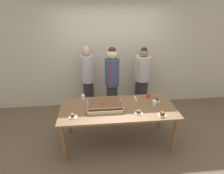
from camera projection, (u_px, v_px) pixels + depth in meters
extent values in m
plane|color=brown|center=(118.00, 141.00, 3.77)|extent=(12.00, 12.00, 0.00)
cube|color=beige|center=(110.00, 48.00, 4.57)|extent=(8.00, 0.12, 3.00)
cube|color=brown|center=(118.00, 109.00, 3.44)|extent=(2.10, 0.92, 0.04)
cylinder|color=brown|center=(64.00, 143.00, 3.19)|extent=(0.07, 0.07, 0.75)
cylinder|color=brown|center=(174.00, 136.00, 3.36)|extent=(0.07, 0.07, 0.75)
cylinder|color=brown|center=(69.00, 118.00, 3.87)|extent=(0.07, 0.07, 0.75)
cylinder|color=brown|center=(160.00, 112.00, 4.04)|extent=(0.07, 0.07, 0.75)
cube|color=beige|center=(105.00, 107.00, 3.43)|extent=(0.64, 0.44, 0.01)
cube|color=beige|center=(106.00, 113.00, 3.22)|extent=(0.64, 0.01, 0.05)
cube|color=beige|center=(104.00, 100.00, 3.61)|extent=(0.64, 0.01, 0.05)
cube|color=beige|center=(87.00, 107.00, 3.39)|extent=(0.01, 0.44, 0.05)
cube|color=beige|center=(122.00, 105.00, 3.44)|extent=(0.01, 0.44, 0.05)
cube|color=brown|center=(105.00, 105.00, 3.41)|extent=(0.57, 0.37, 0.09)
sphere|color=#2D84E0|center=(93.00, 100.00, 3.47)|extent=(0.03, 0.03, 0.03)
sphere|color=green|center=(100.00, 103.00, 3.37)|extent=(0.03, 0.03, 0.03)
sphere|color=red|center=(102.00, 104.00, 3.33)|extent=(0.03, 0.03, 0.03)
sphere|color=#2D84E0|center=(112.00, 98.00, 3.53)|extent=(0.03, 0.03, 0.03)
sphere|color=orange|center=(106.00, 100.00, 3.46)|extent=(0.03, 0.03, 0.03)
cylinder|color=white|center=(73.00, 117.00, 3.16)|extent=(0.15, 0.15, 0.01)
cube|color=brown|center=(73.00, 115.00, 3.15)|extent=(0.05, 0.07, 0.05)
cylinder|color=white|center=(162.00, 115.00, 3.20)|extent=(0.15, 0.15, 0.01)
cube|color=brown|center=(162.00, 114.00, 3.18)|extent=(0.07, 0.06, 0.06)
cylinder|color=white|center=(156.00, 101.00, 3.64)|extent=(0.15, 0.15, 0.01)
cube|color=brown|center=(157.00, 99.00, 3.63)|extent=(0.06, 0.07, 0.07)
cylinder|color=white|center=(139.00, 113.00, 3.26)|extent=(0.15, 0.15, 0.01)
cube|color=brown|center=(139.00, 112.00, 3.25)|extent=(0.07, 0.05, 0.05)
cylinder|color=white|center=(155.00, 103.00, 3.49)|extent=(0.07, 0.07, 0.10)
cylinder|color=white|center=(83.00, 97.00, 3.69)|extent=(0.07, 0.07, 0.10)
cylinder|color=red|center=(149.00, 96.00, 3.75)|extent=(0.07, 0.07, 0.10)
cube|color=silver|center=(136.00, 98.00, 3.74)|extent=(0.03, 0.20, 0.01)
cylinder|color=#28282D|center=(141.00, 95.00, 4.69)|extent=(0.30, 0.30, 0.82)
cylinder|color=#B2B2B7|center=(143.00, 68.00, 4.39)|extent=(0.37, 0.37, 0.57)
cube|color=orange|center=(139.00, 69.00, 4.25)|extent=(0.04, 0.02, 0.37)
sphere|color=#8C664C|center=(144.00, 53.00, 4.23)|extent=(0.19, 0.19, 0.19)
sphere|color=black|center=(144.00, 50.00, 4.21)|extent=(0.15, 0.15, 0.15)
cylinder|color=#28282D|center=(112.00, 103.00, 4.26)|extent=(0.24, 0.24, 0.90)
cylinder|color=#384266|center=(112.00, 72.00, 3.94)|extent=(0.30, 0.30, 0.58)
cube|color=maroon|center=(111.00, 73.00, 3.80)|extent=(0.04, 0.02, 0.37)
sphere|color=beige|center=(112.00, 54.00, 3.78)|extent=(0.22, 0.22, 0.22)
sphere|color=black|center=(112.00, 51.00, 3.75)|extent=(0.17, 0.17, 0.17)
cylinder|color=#28282D|center=(89.00, 97.00, 4.63)|extent=(0.24, 0.24, 0.81)
cylinder|color=#B2B2B7|center=(87.00, 69.00, 4.32)|extent=(0.30, 0.30, 0.63)
sphere|color=tan|center=(86.00, 52.00, 4.15)|extent=(0.19, 0.19, 0.19)
sphere|color=#B2A899|center=(86.00, 49.00, 4.12)|extent=(0.15, 0.15, 0.15)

